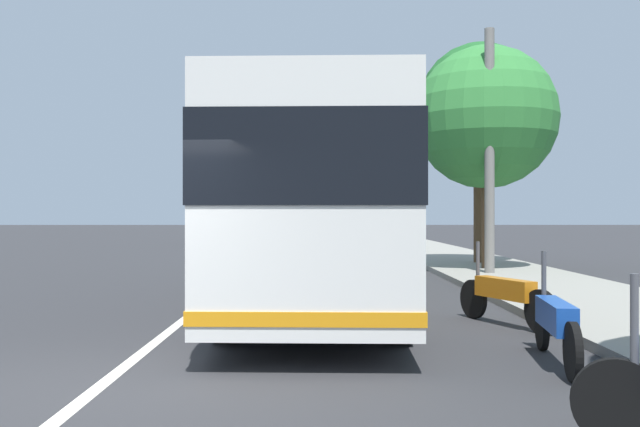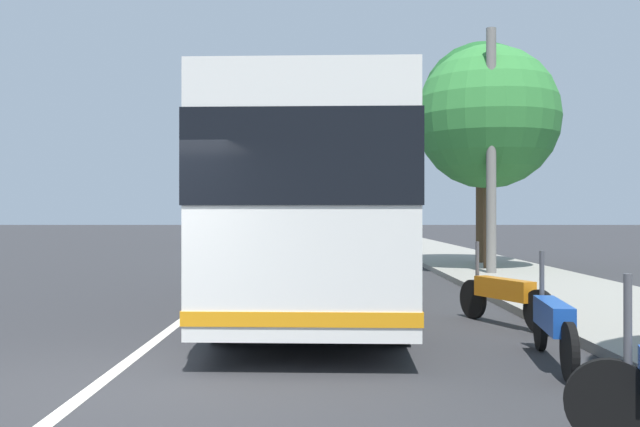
% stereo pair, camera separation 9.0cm
% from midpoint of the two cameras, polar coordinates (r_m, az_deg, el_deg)
% --- Properties ---
extents(ground_plane, '(220.00, 220.00, 0.00)m').
position_cam_midpoint_polar(ground_plane, '(7.52, -17.34, -13.21)').
color(ground_plane, '#2D2D30').
extents(sidewalk_curb, '(110.00, 3.60, 0.14)m').
position_cam_midpoint_polar(sidewalk_curb, '(17.83, 16.98, -5.36)').
color(sidewalk_curb, gray).
rests_on(sidewalk_curb, ground).
extents(lane_divider_line, '(110.00, 0.16, 0.01)m').
position_cam_midpoint_polar(lane_divider_line, '(17.21, -7.29, -5.77)').
color(lane_divider_line, silver).
rests_on(lane_divider_line, ground).
extents(coach_bus, '(11.03, 2.98, 3.39)m').
position_cam_midpoint_polar(coach_bus, '(12.77, 0.21, 0.86)').
color(coach_bus, silver).
rests_on(coach_bus, ground).
extents(motorcycle_nearest_curb, '(2.29, 0.41, 1.26)m').
position_cam_midpoint_polar(motorcycle_nearest_curb, '(8.47, 18.84, -8.50)').
color(motorcycle_nearest_curb, black).
rests_on(motorcycle_nearest_curb, ground).
extents(motorcycle_mid_row, '(2.11, 0.95, 1.27)m').
position_cam_midpoint_polar(motorcycle_mid_row, '(11.12, 15.03, -6.47)').
color(motorcycle_mid_row, black).
rests_on(motorcycle_mid_row, ground).
extents(car_side_street, '(4.38, 2.16, 1.49)m').
position_cam_midpoint_polar(car_side_street, '(48.53, 1.02, -1.29)').
color(car_side_street, gray).
rests_on(car_side_street, ground).
extents(car_ahead_same_lane, '(4.72, 1.99, 1.56)m').
position_cam_midpoint_polar(car_ahead_same_lane, '(39.45, -6.88, -1.50)').
color(car_ahead_same_lane, black).
rests_on(car_ahead_same_lane, ground).
extents(car_far_distant, '(4.08, 2.01, 1.39)m').
position_cam_midpoint_polar(car_far_distant, '(44.11, -5.89, -1.45)').
color(car_far_distant, black).
rests_on(car_far_distant, ground).
extents(roadside_tree_mid_block, '(4.20, 4.20, 6.67)m').
position_cam_midpoint_polar(roadside_tree_mid_block, '(21.19, 13.69, 7.66)').
color(roadside_tree_mid_block, brown).
rests_on(roadside_tree_mid_block, ground).
extents(roadside_tree_far_block, '(3.95, 3.95, 7.38)m').
position_cam_midpoint_polar(roadside_tree_far_block, '(23.82, 13.20, 8.76)').
color(roadside_tree_far_block, brown).
rests_on(roadside_tree_far_block, ground).
extents(utility_pole, '(0.27, 0.27, 6.75)m').
position_cam_midpoint_polar(utility_pole, '(19.39, 13.98, 4.83)').
color(utility_pole, slate).
rests_on(utility_pole, ground).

